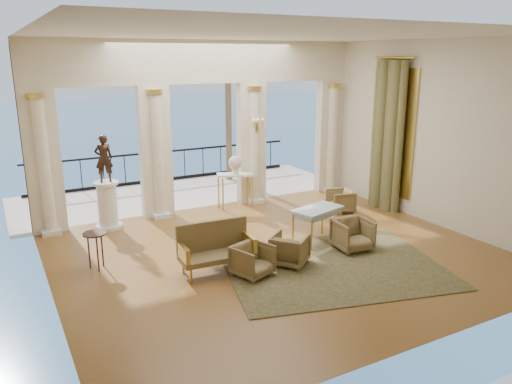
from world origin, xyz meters
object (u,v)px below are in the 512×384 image
console_table (235,179)px  armchair_a (253,259)px  armchair_d (290,248)px  settee (215,247)px  pedestal (108,206)px  statue (104,159)px  armchair_c (341,200)px  game_table (317,212)px  side_table (95,238)px  armchair_b (353,233)px

console_table → armchair_a: bearing=-90.7°
armchair_d → settee: 1.51m
armchair_d → pedestal: bearing=-4.4°
pedestal → statue: size_ratio=1.03×
armchair_c → statue: (-5.84, 1.64, 1.41)m
armchair_a → armchair_c: (4.03, 2.48, -0.01)m
game_table → armchair_c: bearing=23.4°
console_table → side_table: size_ratio=1.43×
game_table → console_table: (-0.43, 3.32, 0.08)m
armchair_b → game_table: 0.93m
armchair_c → armchair_d: bearing=-37.9°
armchair_c → side_table: (-6.60, -0.72, 0.32)m
settee → side_table: settee is taller
armchair_a → game_table: (2.14, 0.91, 0.37)m
armchair_b → armchair_c: 2.77m
pedestal → game_table: bearing=-39.2°
settee → statue: bearing=113.4°
game_table → armchair_d: bearing=-163.4°
side_table → armchair_c: bearing=6.3°
armchair_b → armchair_c: armchair_b is taller
armchair_c → pedestal: 6.07m
armchair_c → armchair_d: (-3.11, -2.37, 0.02)m
armchair_d → pedestal: (-2.73, 4.01, 0.21)m
armchair_b → armchair_d: 1.63m
armchair_d → side_table: size_ratio=0.93×
pedestal → statue: statue is taller
armchair_a → side_table: bearing=125.6°
armchair_c → side_table: bearing=-68.9°
console_table → game_table: bearing=-61.3°
settee → statue: 3.97m
armchair_a → side_table: size_ratio=0.90×
game_table → console_table: 3.35m
side_table → armchair_b: bearing=-17.6°
side_table → game_table: bearing=-10.2°
settee → side_table: bearing=153.6°
game_table → side_table: (-4.71, 0.85, -0.07)m
armchair_b → armchair_d: bearing=-173.7°
armchair_c → armchair_a: bearing=-43.6°
statue → game_table: bearing=143.8°
console_table → pedestal: bearing=-156.8°
game_table → statue: (-3.95, 3.22, 1.02)m
armchair_b → pedestal: (-4.35, 3.98, 0.19)m
armchair_c → armchair_d: armchair_d is taller
console_table → armchair_d: bearing=-79.5°
armchair_b → console_table: bearing=106.8°
armchair_c → console_table: bearing=-112.3°
settee → side_table: 2.37m
armchair_a → armchair_d: armchair_d is taller
armchair_b → settee: settee is taller
armchair_a → armchair_d: bearing=-13.2°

